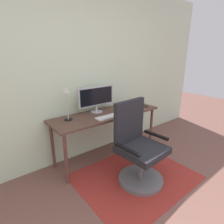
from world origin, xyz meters
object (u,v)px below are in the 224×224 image
object	(u,v)px
keyboard	(110,116)
desk	(107,118)
computer_mouse	(126,112)
desk_lamp	(67,100)
office_chair	(138,151)
monitor	(96,97)
cell_phone	(145,106)
coffee_cup	(131,106)

from	to	relation	value
keyboard	desk	bearing A→B (deg)	66.68
desk	computer_mouse	bearing A→B (deg)	-40.53
keyboard	desk_lamp	bearing A→B (deg)	153.74
desk	office_chair	distance (m)	0.75
monitor	computer_mouse	bearing A→B (deg)	-45.71
cell_phone	office_chair	size ratio (longest dim) A/B	0.13
desk	desk_lamp	size ratio (longest dim) A/B	3.90
desk_lamp	computer_mouse	bearing A→B (deg)	-19.01
monitor	computer_mouse	world-z (taller)	monitor
keyboard	coffee_cup	xyz separation A→B (m)	(0.49, 0.07, 0.04)
cell_phone	desk	bearing A→B (deg)	-173.80
monitor	office_chair	distance (m)	1.00
cell_phone	desk_lamp	bearing A→B (deg)	-173.71
desk	keyboard	distance (m)	0.20
cell_phone	coffee_cup	bearing A→B (deg)	-168.27
cell_phone	office_chair	xyz separation A→B (m)	(-0.76, -0.60, -0.31)
keyboard	computer_mouse	world-z (taller)	computer_mouse
cell_phone	desk_lamp	distance (m)	1.35
computer_mouse	coffee_cup	size ratio (longest dim) A/B	1.00
desk_lamp	office_chair	bearing A→B (deg)	-55.67
coffee_cup	cell_phone	size ratio (longest dim) A/B	0.74
coffee_cup	desk	bearing A→B (deg)	167.44
desk	office_chair	bearing A→B (deg)	-93.56
desk	office_chair	world-z (taller)	office_chair
desk	cell_phone	size ratio (longest dim) A/B	12.22
computer_mouse	desk_lamp	size ratio (longest dim) A/B	0.24
desk	coffee_cup	bearing A→B (deg)	-12.56
desk	computer_mouse	distance (m)	0.31
computer_mouse	monitor	bearing A→B (deg)	134.29
keyboard	office_chair	distance (m)	0.63
coffee_cup	desk_lamp	xyz separation A→B (m)	(-1.00, 0.18, 0.23)
cell_phone	computer_mouse	bearing A→B (deg)	-155.73
coffee_cup	office_chair	size ratio (longest dim) A/B	0.10
desk	desk_lamp	distance (m)	0.69
desk	cell_phone	distance (m)	0.73
monitor	desk	bearing A→B (deg)	-54.96
desk_lamp	monitor	bearing A→B (deg)	5.63
office_chair	desk	bearing A→B (deg)	82.15
computer_mouse	coffee_cup	world-z (taller)	coffee_cup
keyboard	coffee_cup	bearing A→B (deg)	8.46
monitor	office_chair	size ratio (longest dim) A/B	0.57
computer_mouse	keyboard	bearing A→B (deg)	175.08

